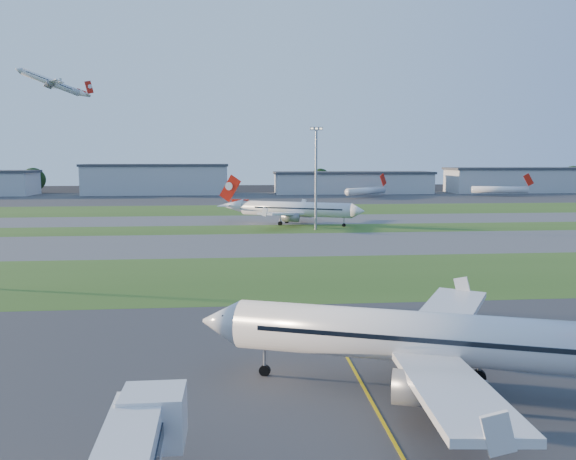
{
  "coord_description": "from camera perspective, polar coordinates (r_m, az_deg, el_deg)",
  "views": [
    {
      "loc": [
        -4.8,
        -32.27,
        18.07
      ],
      "look_at": [
        3.0,
        53.76,
        7.0
      ],
      "focal_mm": 35.0,
      "sensor_mm": 36.0,
      "label": 1
    }
  ],
  "objects": [
    {
      "name": "ground",
      "position": [
        37.29,
        3.09,
        -21.69
      ],
      "size": [
        700.0,
        700.0,
        0.0
      ],
      "primitive_type": "plane",
      "color": "black",
      "rests_on": "ground"
    },
    {
      "name": "tree_mid_west",
      "position": [
        298.91,
        -8.12,
        4.88
      ],
      "size": [
        9.9,
        9.9,
        10.8
      ],
      "color": "black",
      "rests_on": "ground"
    },
    {
      "name": "airliner_departing",
      "position": [
        255.5,
        -22.88,
        13.63
      ],
      "size": [
        26.33,
        22.42,
        8.79
      ],
      "rotation": [
        0.0,
        0.0,
        0.42
      ],
      "color": "silver"
    },
    {
      "name": "mini_jet_far",
      "position": [
        286.2,
        20.75,
        3.87
      ],
      "size": [
        28.43,
        7.85,
        9.48
      ],
      "rotation": [
        0.0,
        0.0,
        -0.18
      ],
      "color": "silver",
      "rests_on": "ground"
    },
    {
      "name": "airliner_parked",
      "position": [
        45.24,
        15.07,
        -10.73
      ],
      "size": [
        37.33,
        31.55,
        12.12
      ],
      "rotation": [
        0.0,
        0.0,
        -0.34
      ],
      "color": "silver",
      "rests_on": "ground"
    },
    {
      "name": "tree_mid_east",
      "position": [
        304.79,
        3.29,
        5.17
      ],
      "size": [
        11.55,
        11.55,
        12.6
      ],
      "color": "black",
      "rests_on": "ground"
    },
    {
      "name": "apron_far",
      "position": [
        257.95,
        -4.11,
        3.27
      ],
      "size": [
        400.0,
        80.0,
        0.01
      ],
      "primitive_type": "cube",
      "color": "#333335",
      "rests_on": "ground"
    },
    {
      "name": "tree_east",
      "position": [
        322.58,
        16.69,
        4.88
      ],
      "size": [
        10.45,
        10.45,
        11.4
      ],
      "color": "black",
      "rests_on": "ground"
    },
    {
      "name": "light_mast_centre",
      "position": [
        141.7,
        2.87,
        5.98
      ],
      "size": [
        3.2,
        0.7,
        25.8
      ],
      "color": "gray",
      "rests_on": "ground"
    },
    {
      "name": "tree_west",
      "position": [
        320.24,
        -24.44,
        4.69
      ],
      "size": [
        12.1,
        12.1,
        13.2
      ],
      "color": "black",
      "rests_on": "ground"
    },
    {
      "name": "hangar_far_east",
      "position": [
        328.92,
        23.97,
        4.68
      ],
      "size": [
        96.9,
        23.0,
        13.2
      ],
      "color": "#95989C",
      "rests_on": "ground"
    },
    {
      "name": "tree_far_east",
      "position": [
        357.92,
        26.95,
        4.82
      ],
      "size": [
        12.65,
        12.65,
        13.8
      ],
      "color": "black",
      "rests_on": "ground"
    },
    {
      "name": "taxiway_a",
      "position": [
        118.75,
        -2.81,
        -1.46
      ],
      "size": [
        300.0,
        32.0,
        0.01
      ],
      "primitive_type": "cube",
      "color": "#515154",
      "rests_on": "ground"
    },
    {
      "name": "apron_near",
      "position": [
        37.29,
        3.09,
        -21.68
      ],
      "size": [
        300.0,
        70.0,
        0.01
      ],
      "primitive_type": "cube",
      "color": "#333335",
      "rests_on": "ground"
    },
    {
      "name": "yellow_line",
      "position": [
        38.26,
        11.05,
        -21.02
      ],
      "size": [
        0.25,
        60.0,
        0.02
      ],
      "primitive_type": "cube",
      "color": "gold",
      "rests_on": "ground"
    },
    {
      "name": "hangar_west",
      "position": [
        290.25,
        -13.19,
        5.05
      ],
      "size": [
        71.4,
        23.0,
        15.2
      ],
      "color": "#95989C",
      "rests_on": "ground"
    },
    {
      "name": "grass_strip_c",
      "position": [
        198.15,
        -3.77,
        2.06
      ],
      "size": [
        300.0,
        40.0,
        0.01
      ],
      "primitive_type": "cube",
      "color": "#31541C",
      "rests_on": "ground"
    },
    {
      "name": "hangar_east",
      "position": [
        293.69,
        6.6,
        4.83
      ],
      "size": [
        81.6,
        23.0,
        11.2
      ],
      "color": "#95989C",
      "rests_on": "ground"
    },
    {
      "name": "grass_strip_b",
      "position": [
        143.49,
        -3.22,
        0.06
      ],
      "size": [
        300.0,
        18.0,
        0.01
      ],
      "primitive_type": "cube",
      "color": "#31541C",
      "rests_on": "ground"
    },
    {
      "name": "taxiway_b",
      "position": [
        165.33,
        -3.49,
        1.02
      ],
      "size": [
        300.0,
        26.0,
        0.01
      ],
      "primitive_type": "cube",
      "color": "#515154",
      "rests_on": "ground"
    },
    {
      "name": "airliner_taxiing",
      "position": [
        152.84,
        0.68,
        2.1
      ],
      "size": [
        35.9,
        30.59,
        12.02
      ],
      "rotation": [
        0.0,
        0.0,
        2.71
      ],
      "color": "silver",
      "rests_on": "ground"
    },
    {
      "name": "mini_jet_near",
      "position": [
        260.05,
        7.94,
        3.97
      ],
      "size": [
        23.39,
        19.26,
        9.48
      ],
      "rotation": [
        0.0,
        0.0,
        0.68
      ],
      "color": "silver",
      "rests_on": "ground"
    },
    {
      "name": "grass_strip_a",
      "position": [
        86.32,
        -1.89,
        -4.78
      ],
      "size": [
        300.0,
        34.0,
        0.01
      ],
      "primitive_type": "cube",
      "color": "#31541C",
      "rests_on": "ground"
    }
  ]
}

